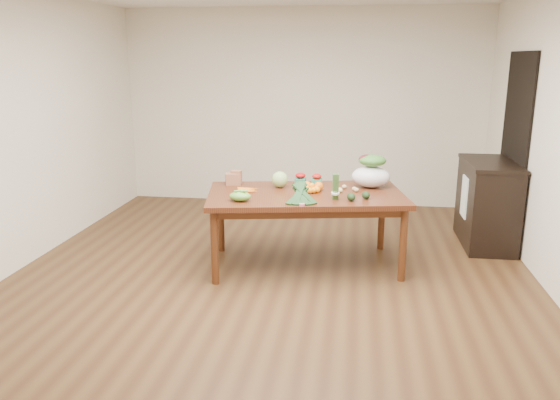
# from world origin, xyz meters

# --- Properties ---
(floor) EXTENTS (6.00, 6.00, 0.00)m
(floor) POSITION_xyz_m (0.00, 0.00, 0.00)
(floor) COLOR #4F341B
(floor) RESTS_ON ground
(room_walls) EXTENTS (5.02, 6.02, 2.70)m
(room_walls) POSITION_xyz_m (0.00, 0.00, 1.35)
(room_walls) COLOR white
(room_walls) RESTS_ON floor
(dining_table) EXTENTS (2.06, 1.38, 0.75)m
(dining_table) POSITION_xyz_m (0.29, 0.53, 0.38)
(dining_table) COLOR #4E2412
(dining_table) RESTS_ON floor
(doorway_dark) EXTENTS (0.02, 1.00, 2.10)m
(doorway_dark) POSITION_xyz_m (2.48, 1.60, 1.05)
(doorway_dark) COLOR black
(doorway_dark) RESTS_ON floor
(cabinet) EXTENTS (0.52, 1.02, 0.94)m
(cabinet) POSITION_xyz_m (2.22, 1.45, 0.47)
(cabinet) COLOR black
(cabinet) RESTS_ON floor
(dish_towel) EXTENTS (0.02, 0.28, 0.45)m
(dish_towel) POSITION_xyz_m (1.96, 1.40, 0.55)
(dish_towel) COLOR white
(dish_towel) RESTS_ON cabinet
(paper_bag) EXTENTS (0.23, 0.21, 0.15)m
(paper_bag) POSITION_xyz_m (-0.50, 0.78, 0.82)
(paper_bag) COLOR brown
(paper_bag) RESTS_ON dining_table
(cabbage) EXTENTS (0.16, 0.16, 0.16)m
(cabbage) POSITION_xyz_m (0.00, 0.72, 0.83)
(cabbage) COLOR #B1D078
(cabbage) RESTS_ON dining_table
(strawberry_basket_a) EXTENTS (0.13, 0.13, 0.10)m
(strawberry_basket_a) POSITION_xyz_m (0.20, 0.87, 0.80)
(strawberry_basket_a) COLOR #B20B0F
(strawberry_basket_a) RESTS_ON dining_table
(strawberry_basket_b) EXTENTS (0.12, 0.12, 0.09)m
(strawberry_basket_b) POSITION_xyz_m (0.37, 0.88, 0.80)
(strawberry_basket_b) COLOR red
(strawberry_basket_b) RESTS_ON dining_table
(orange_a) EXTENTS (0.08, 0.08, 0.08)m
(orange_a) POSITION_xyz_m (0.21, 0.65, 0.79)
(orange_a) COLOR #FF5D0F
(orange_a) RESTS_ON dining_table
(orange_b) EXTENTS (0.09, 0.09, 0.09)m
(orange_b) POSITION_xyz_m (0.29, 0.65, 0.79)
(orange_b) COLOR #FF5B0F
(orange_b) RESTS_ON dining_table
(orange_c) EXTENTS (0.09, 0.09, 0.09)m
(orange_c) POSITION_xyz_m (0.41, 0.63, 0.80)
(orange_c) COLOR #E95F0E
(orange_c) RESTS_ON dining_table
(mandarin_cluster) EXTENTS (0.21, 0.21, 0.10)m
(mandarin_cluster) POSITION_xyz_m (0.34, 0.56, 0.80)
(mandarin_cluster) COLOR #FFAC0F
(mandarin_cluster) RESTS_ON dining_table
(carrots) EXTENTS (0.25, 0.22, 0.03)m
(carrots) POSITION_xyz_m (-0.28, 0.52, 0.76)
(carrots) COLOR orange
(carrots) RESTS_ON dining_table
(snap_pea_bag) EXTENTS (0.20, 0.15, 0.09)m
(snap_pea_bag) POSITION_xyz_m (-0.28, 0.13, 0.80)
(snap_pea_bag) COLOR #599432
(snap_pea_bag) RESTS_ON dining_table
(kale_bunch) EXTENTS (0.39, 0.45, 0.16)m
(kale_bunch) POSITION_xyz_m (0.28, 0.14, 0.83)
(kale_bunch) COLOR #163219
(kale_bunch) RESTS_ON dining_table
(asparagus_bundle) EXTENTS (0.10, 0.13, 0.26)m
(asparagus_bundle) POSITION_xyz_m (0.59, 0.30, 0.88)
(asparagus_bundle) COLOR #4B7736
(asparagus_bundle) RESTS_ON dining_table
(potato_a) EXTENTS (0.06, 0.05, 0.05)m
(potato_a) POSITION_xyz_m (0.61, 0.60, 0.77)
(potato_a) COLOR tan
(potato_a) RESTS_ON dining_table
(potato_b) EXTENTS (0.05, 0.05, 0.04)m
(potato_b) POSITION_xyz_m (0.62, 0.58, 0.77)
(potato_b) COLOR tan
(potato_b) RESTS_ON dining_table
(potato_c) EXTENTS (0.05, 0.04, 0.04)m
(potato_c) POSITION_xyz_m (0.76, 0.68, 0.77)
(potato_c) COLOR tan
(potato_c) RESTS_ON dining_table
(potato_d) EXTENTS (0.05, 0.04, 0.04)m
(potato_d) POSITION_xyz_m (0.66, 0.75, 0.77)
(potato_d) COLOR tan
(potato_d) RESTS_ON dining_table
(potato_e) EXTENTS (0.05, 0.04, 0.04)m
(potato_e) POSITION_xyz_m (0.78, 0.63, 0.77)
(potato_e) COLOR tan
(potato_e) RESTS_ON dining_table
(avocado_a) EXTENTS (0.10, 0.13, 0.07)m
(avocado_a) POSITION_xyz_m (0.73, 0.28, 0.79)
(avocado_a) COLOR black
(avocado_a) RESTS_ON dining_table
(avocado_b) EXTENTS (0.10, 0.12, 0.07)m
(avocado_b) POSITION_xyz_m (0.87, 0.38, 0.79)
(avocado_b) COLOR black
(avocado_b) RESTS_ON dining_table
(salad_bag) EXTENTS (0.44, 0.36, 0.30)m
(salad_bag) POSITION_xyz_m (0.92, 0.86, 0.90)
(salad_bag) COLOR white
(salad_bag) RESTS_ON dining_table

